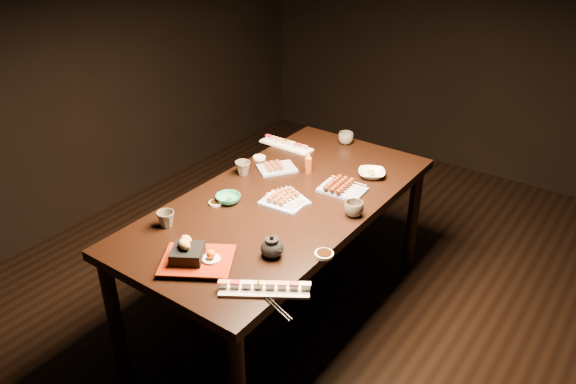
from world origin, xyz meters
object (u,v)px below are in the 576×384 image
(yakitori_plate_left, at_px, (277,165))
(tempura_tray, at_px, (197,253))
(edamame_bowl_green, at_px, (228,199))
(teacup_far_left, at_px, (243,168))
(yakitori_plate_center, at_px, (283,199))
(teacup_near_left, at_px, (166,219))
(dining_table, at_px, (283,258))
(condiment_bottle, at_px, (308,163))
(yakitori_plate_right, at_px, (289,196))
(sushi_platter_far, at_px, (286,143))
(teapot, at_px, (272,246))
(teacup_far_right, at_px, (346,138))
(teacup_mid_right, at_px, (354,209))
(sushi_platter_near, at_px, (264,286))
(edamame_bowl_cream, at_px, (372,174))

(yakitori_plate_left, height_order, tempura_tray, tempura_tray)
(edamame_bowl_green, distance_m, teacup_far_left, 0.31)
(yakitori_plate_center, bearing_deg, teacup_near_left, -127.48)
(dining_table, height_order, yakitori_plate_center, yakitori_plate_center)
(edamame_bowl_green, distance_m, teacup_near_left, 0.36)
(condiment_bottle, bearing_deg, tempura_tray, -84.36)
(yakitori_plate_left, height_order, condiment_bottle, condiment_bottle)
(teacup_near_left, distance_m, teacup_far_left, 0.63)
(dining_table, bearing_deg, yakitori_plate_right, 10.34)
(edamame_bowl_green, relative_size, tempura_tray, 0.42)
(sushi_platter_far, bearing_deg, teapot, 123.34)
(sushi_platter_far, bearing_deg, condiment_bottle, 145.49)
(yakitori_plate_right, xyz_separation_m, yakitori_plate_left, (-0.26, 0.25, -0.00))
(teacup_near_left, bearing_deg, teacup_far_right, 81.45)
(yakitori_plate_left, bearing_deg, teacup_mid_right, -71.45)
(edamame_bowl_green, xyz_separation_m, tempura_tray, (0.24, -0.48, 0.04))
(yakitori_plate_right, distance_m, tempura_tray, 0.68)
(sushi_platter_near, distance_m, yakitori_plate_left, 1.09)
(yakitori_plate_center, height_order, condiment_bottle, condiment_bottle)
(edamame_bowl_cream, bearing_deg, yakitori_plate_right, -114.60)
(sushi_platter_near, height_order, edamame_bowl_cream, sushi_platter_near)
(sushi_platter_far, height_order, teacup_near_left, teacup_near_left)
(tempura_tray, height_order, teacup_near_left, tempura_tray)
(teacup_far_left, relative_size, teapot, 0.71)
(dining_table, height_order, teapot, teapot)
(teacup_far_right, relative_size, teapot, 0.78)
(teacup_far_right, height_order, condiment_bottle, condiment_bottle)
(teacup_near_left, bearing_deg, teapot, 10.55)
(sushi_platter_far, relative_size, condiment_bottle, 2.88)
(yakitori_plate_center, relative_size, yakitori_plate_right, 1.05)
(yakitori_plate_right, xyz_separation_m, edamame_bowl_cream, (0.22, 0.48, -0.01))
(sushi_platter_far, bearing_deg, yakitori_plate_left, 117.02)
(teacup_near_left, bearing_deg, condiment_bottle, 74.92)
(sushi_platter_near, relative_size, sushi_platter_far, 1.04)
(teacup_near_left, xyz_separation_m, condiment_bottle, (0.23, 0.86, 0.02))
(sushi_platter_near, relative_size, teacup_near_left, 4.29)
(yakitori_plate_right, relative_size, teapot, 1.70)
(teacup_mid_right, bearing_deg, edamame_bowl_green, -156.10)
(edamame_bowl_green, distance_m, teacup_far_right, 0.99)
(yakitori_plate_left, xyz_separation_m, edamame_bowl_cream, (0.48, 0.24, -0.01))
(dining_table, height_order, yakitori_plate_left, yakitori_plate_left)
(sushi_platter_near, bearing_deg, teacup_far_right, 74.68)
(yakitori_plate_center, xyz_separation_m, yakitori_plate_right, (-0.00, 0.05, -0.00))
(sushi_platter_near, height_order, yakitori_plate_right, yakitori_plate_right)
(dining_table, xyz_separation_m, edamame_bowl_cream, (0.25, 0.50, 0.39))
(edamame_bowl_cream, relative_size, teacup_mid_right, 1.54)
(yakitori_plate_left, relative_size, teapot, 1.70)
(sushi_platter_far, bearing_deg, teacup_near_left, 94.67)
(teapot, bearing_deg, teacup_mid_right, 87.87)
(sushi_platter_near, height_order, yakitori_plate_center, yakitori_plate_center)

